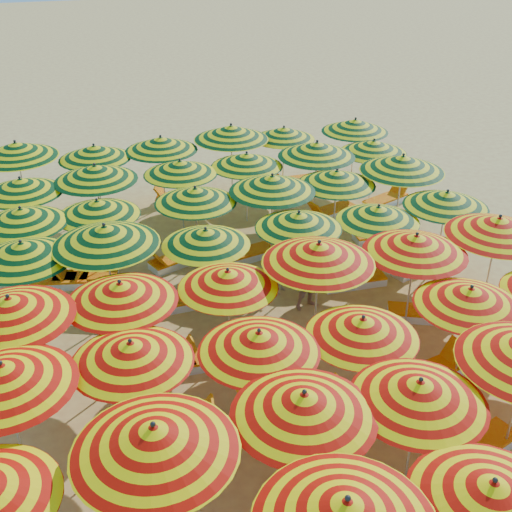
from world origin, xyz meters
name	(u,v)px	position (x,y,z in m)	size (l,w,h in m)	color
ground	(262,322)	(0.00, 0.00, 0.00)	(120.00, 120.00, 0.00)	#E4C165
umbrella_3	(492,493)	(0.95, -7.59, 2.13)	(2.89, 2.89, 2.42)	silver
umbrella_7	(154,439)	(-3.28, -5.53, 2.34)	(3.18, 3.18, 2.66)	silver
umbrella_8	(304,405)	(-0.92, -5.33, 2.21)	(2.43, 2.43, 2.51)	silver
umbrella_9	(419,392)	(1.01, -5.49, 2.14)	(2.47, 2.47, 2.43)	silver
umbrella_12	(3,376)	(-5.46, -3.32, 2.24)	(3.00, 3.00, 2.55)	silver
umbrella_13	(131,352)	(-3.35, -3.07, 2.09)	(2.51, 2.51, 2.38)	silver
umbrella_14	(259,342)	(-1.09, -3.45, 2.11)	(2.61, 2.61, 2.40)	silver
umbrella_15	(362,327)	(0.94, -3.48, 2.04)	(2.83, 2.83, 2.32)	silver
umbrella_16	(470,297)	(3.43, -3.19, 2.09)	(2.82, 2.82, 2.38)	silver
umbrella_18	(10,308)	(-5.43, -1.30, 2.28)	(3.15, 3.15, 2.58)	silver
umbrella_19	(121,292)	(-3.33, -1.14, 2.16)	(2.44, 2.44, 2.46)	silver
umbrella_20	(228,279)	(-1.08, -1.05, 2.03)	(2.36, 2.36, 2.31)	silver
umbrella_21	(319,253)	(0.98, -1.04, 2.35)	(3.15, 3.15, 2.67)	silver
umbrella_22	(416,244)	(3.33, -1.09, 2.24)	(2.77, 2.77, 2.55)	silver
umbrella_23	(498,226)	(5.58, -0.95, 2.31)	(2.50, 2.50, 2.63)	silver
umbrella_24	(22,251)	(-5.30, 1.24, 2.15)	(2.71, 2.71, 2.44)	silver
umbrella_25	(105,235)	(-3.44, 1.13, 2.35)	(3.34, 3.34, 2.66)	silver
umbrella_26	(206,237)	(-1.10, 1.02, 2.01)	(2.69, 2.69, 2.29)	silver
umbrella_27	(299,221)	(1.30, 1.15, 2.06)	(2.63, 2.63, 2.35)	silver
umbrella_28	(378,214)	(3.43, 1.02, 2.03)	(2.35, 2.35, 2.31)	silver
umbrella_29	(447,199)	(5.47, 1.15, 2.13)	(2.79, 2.79, 2.42)	silver
umbrella_30	(21,216)	(-5.37, 3.22, 2.12)	(2.67, 2.67, 2.41)	silver
umbrella_31	(98,208)	(-3.48, 3.35, 2.05)	(2.71, 2.71, 2.33)	silver
umbrella_32	(195,195)	(-0.89, 3.33, 2.10)	(2.28, 2.28, 2.38)	silver
umbrella_33	(272,184)	(1.25, 3.18, 2.25)	(2.84, 2.84, 2.56)	silver
umbrella_34	(337,178)	(3.25, 3.38, 2.12)	(2.92, 2.92, 2.41)	silver
umbrella_35	(403,163)	(5.31, 3.37, 2.33)	(2.75, 2.75, 2.65)	silver
umbrella_36	(21,186)	(-5.43, 5.27, 2.13)	(2.35, 2.35, 2.42)	silver
umbrella_37	(95,173)	(-3.38, 5.39, 2.24)	(3.13, 3.13, 2.54)	silver
umbrella_38	(180,168)	(-0.90, 5.51, 2.09)	(2.24, 2.24, 2.37)	silver
umbrella_39	(247,160)	(1.18, 5.56, 2.09)	(2.91, 2.91, 2.37)	silver
umbrella_40	(317,149)	(3.39, 5.36, 2.28)	(2.51, 2.51, 2.59)	silver
umbrella_41	(374,147)	(5.49, 5.64, 2.06)	(2.90, 2.90, 2.34)	silver
umbrella_42	(16,150)	(-5.60, 7.70, 2.36)	(3.27, 3.27, 2.68)	silver
umbrella_43	(94,152)	(-3.28, 7.45, 2.14)	(2.73, 2.73, 2.43)	silver
umbrella_44	(161,144)	(-1.17, 7.46, 2.20)	(2.49, 2.49, 2.50)	silver
umbrella_45	(231,132)	(1.20, 7.56, 2.33)	(2.83, 2.83, 2.65)	silver
umbrella_46	(284,133)	(3.15, 7.86, 2.03)	(2.87, 2.87, 2.30)	silver
umbrella_47	(355,125)	(5.65, 7.51, 2.18)	(2.83, 2.83, 2.48)	silver
lounger_5	(477,449)	(2.63, -5.25, 0.15)	(1.83, 1.10, 0.69)	white
lounger_6	(172,428)	(-2.75, -3.13, 0.15)	(1.79, 0.81, 0.69)	white
lounger_7	(279,409)	(-0.59, -3.21, 0.15)	(1.74, 0.59, 0.69)	white
lounger_8	(374,394)	(1.44, -3.34, 0.15)	(1.73, 0.58, 0.69)	white
lounger_9	(431,372)	(2.93, -3.04, 0.15)	(1.82, 0.97, 0.69)	white
lounger_11	(158,368)	(-2.74, -1.25, 0.15)	(1.76, 0.67, 0.69)	white
lounger_12	(210,359)	(-1.58, -1.24, 0.15)	(1.77, 0.72, 0.69)	white
lounger_13	(425,313)	(3.92, -0.98, 0.15)	(1.82, 1.23, 0.69)	white
lounger_14	(464,308)	(4.98, -1.03, 0.15)	(1.82, 1.01, 0.69)	white
lounger_15	(90,315)	(-4.03, 1.29, 0.15)	(1.83, 1.16, 0.69)	white
lounger_16	(184,301)	(-1.70, 1.24, 0.15)	(1.76, 0.68, 0.69)	white
lounger_17	(352,280)	(2.83, 0.98, 0.15)	(1.75, 0.64, 0.69)	white
lounger_18	(416,265)	(4.88, 1.23, 0.15)	(1.83, 1.12, 0.69)	white
lounger_19	(58,281)	(-4.77, 3.15, 0.15)	(1.81, 0.92, 0.69)	white
lounger_20	(84,277)	(-4.08, 3.14, 0.15)	(1.81, 0.90, 0.69)	white
lounger_21	(177,260)	(-1.48, 3.41, 0.15)	(1.82, 1.19, 0.69)	white
lounger_22	(251,253)	(0.65, 3.20, 0.15)	(1.82, 0.96, 0.69)	white
lounger_23	(383,235)	(4.81, 3.15, 0.15)	(1.75, 0.65, 0.69)	white
lounger_24	(87,239)	(-3.89, 5.42, 0.15)	(1.82, 1.00, 0.69)	white
lounger_25	(330,211)	(3.90, 5.18, 0.15)	(1.83, 1.09, 0.69)	white
lounger_26	(386,200)	(6.08, 5.51, 0.15)	(1.82, 1.20, 0.69)	white
lounger_27	(180,200)	(-0.67, 7.46, 0.15)	(1.83, 1.10, 0.69)	white
lounger_28	(295,181)	(3.65, 7.95, 0.15)	(1.75, 0.62, 0.69)	white
lounger_29	(337,183)	(5.06, 7.39, 0.15)	(1.82, 0.93, 0.69)	white
beachgoer_b	(312,280)	(1.39, 0.30, 0.79)	(0.77, 0.60, 1.59)	tan
beachgoer_a	(281,270)	(0.89, 1.22, 0.65)	(0.47, 0.31, 1.29)	tan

